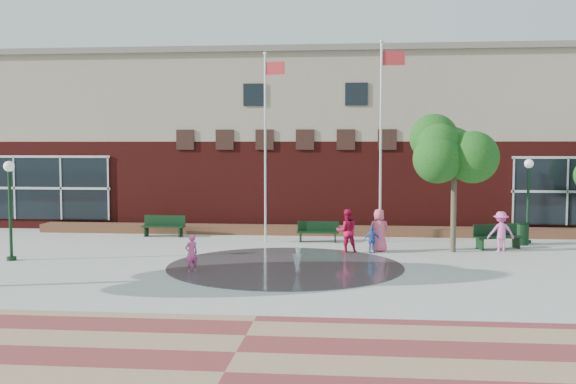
# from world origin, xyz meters

# --- Properties ---
(ground) EXTENTS (120.00, 120.00, 0.00)m
(ground) POSITION_xyz_m (0.00, 0.00, 0.00)
(ground) COLOR #666056
(ground) RESTS_ON ground
(plaza_concrete) EXTENTS (46.00, 18.00, 0.01)m
(plaza_concrete) POSITION_xyz_m (0.00, 4.00, 0.00)
(plaza_concrete) COLOR #A8A8A0
(plaza_concrete) RESTS_ON ground
(paver_band) EXTENTS (46.00, 6.00, 0.01)m
(paver_band) POSITION_xyz_m (0.00, -7.00, 0.00)
(paver_band) COLOR maroon
(paver_band) RESTS_ON ground
(splash_pad) EXTENTS (8.40, 8.40, 0.01)m
(splash_pad) POSITION_xyz_m (0.00, 3.00, 0.00)
(splash_pad) COLOR #383A3D
(splash_pad) RESTS_ON ground
(library_building) EXTENTS (44.40, 10.40, 9.20)m
(library_building) POSITION_xyz_m (0.00, 17.48, 4.64)
(library_building) COLOR #4F120F
(library_building) RESTS_ON ground
(flower_bed) EXTENTS (26.00, 1.20, 0.40)m
(flower_bed) POSITION_xyz_m (0.00, 11.60, 0.00)
(flower_bed) COLOR maroon
(flower_bed) RESTS_ON ground
(flagpole_left) EXTENTS (0.97, 0.29, 8.39)m
(flagpole_left) POSITION_xyz_m (-1.44, 8.84, 4.67)
(flagpole_left) COLOR silver
(flagpole_left) RESTS_ON ground
(flagpole_right) EXTENTS (1.11, 0.18, 8.94)m
(flagpole_right) POSITION_xyz_m (3.63, 9.45, 5.00)
(flagpole_right) COLOR silver
(flagpole_right) RESTS_ON ground
(lamp_left) EXTENTS (0.40, 0.40, 3.73)m
(lamp_left) POSITION_xyz_m (-10.32, 3.22, 2.32)
(lamp_left) COLOR black
(lamp_left) RESTS_ON ground
(lamp_right) EXTENTS (0.39, 0.39, 3.71)m
(lamp_right) POSITION_xyz_m (10.00, 9.65, 2.31)
(lamp_right) COLOR black
(lamp_right) RESTS_ON ground
(bench_left) EXTENTS (2.01, 0.61, 1.00)m
(bench_left) POSITION_xyz_m (-6.51, 10.20, 0.32)
(bench_left) COLOR black
(bench_left) RESTS_ON ground
(bench_mid) EXTENTS (1.85, 0.51, 0.93)m
(bench_mid) POSITION_xyz_m (0.83, 9.12, 0.30)
(bench_mid) COLOR black
(bench_mid) RESTS_ON ground
(bench_right) EXTENTS (2.12, 1.26, 1.03)m
(bench_right) POSITION_xyz_m (8.38, 7.90, 0.33)
(bench_right) COLOR black
(bench_right) RESTS_ON ground
(trash_can) EXTENTS (0.60, 0.60, 0.99)m
(trash_can) POSITION_xyz_m (9.65, 9.12, 0.50)
(trash_can) COLOR black
(trash_can) RESTS_ON ground
(tree_mid) EXTENTS (3.21, 3.21, 5.42)m
(tree_mid) POSITION_xyz_m (6.41, 6.86, 3.95)
(tree_mid) COLOR #3E3526
(tree_mid) RESTS_ON ground
(water_jet_a) EXTENTS (0.34, 0.34, 0.66)m
(water_jet_a) POSITION_xyz_m (0.54, 1.57, 0.00)
(water_jet_a) COLOR white
(water_jet_a) RESTS_ON ground
(water_jet_b) EXTENTS (0.21, 0.21, 0.47)m
(water_jet_b) POSITION_xyz_m (0.36, 4.20, 0.00)
(water_jet_b) COLOR white
(water_jet_b) RESTS_ON ground
(child_splash) EXTENTS (0.56, 0.55, 1.31)m
(child_splash) POSITION_xyz_m (-3.06, 1.61, 0.65)
(child_splash) COLOR #E94D8E
(child_splash) RESTS_ON ground
(adult_red) EXTENTS (0.99, 0.85, 1.76)m
(adult_red) POSITION_xyz_m (2.14, 6.31, 0.88)
(adult_red) COLOR #C10E3A
(adult_red) RESTS_ON ground
(adult_pink) EXTENTS (0.92, 0.66, 1.76)m
(adult_pink) POSITION_xyz_m (3.44, 6.67, 0.88)
(adult_pink) COLOR #E15677
(adult_pink) RESTS_ON ground
(child_blue) EXTENTS (0.66, 0.31, 1.09)m
(child_blue) POSITION_xyz_m (3.15, 6.20, 0.55)
(child_blue) COLOR #3356B0
(child_blue) RESTS_ON ground
(person_bench) EXTENTS (1.12, 0.71, 1.65)m
(person_bench) POSITION_xyz_m (8.34, 7.15, 0.83)
(person_bench) COLOR pink
(person_bench) RESTS_ON ground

